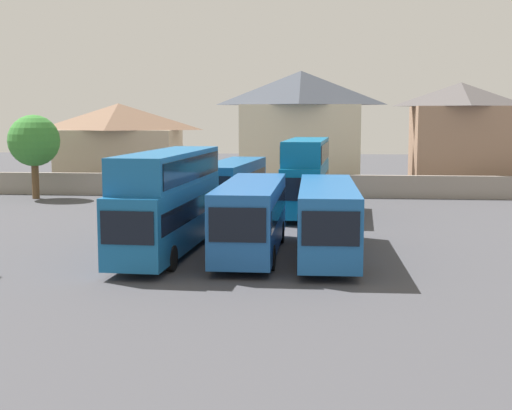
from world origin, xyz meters
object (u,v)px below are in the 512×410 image
Objects in this scene: bus_5 at (306,173)px; tree_left_of_lot at (34,141)px; bus_4 at (233,184)px; bus_1 at (169,196)px; bus_2 at (251,214)px; house_terrace_centre at (301,129)px; house_terrace_right at (459,136)px; house_terrace_left at (119,145)px; bus_3 at (327,216)px.

tree_left_of_lot is at bearing -105.73° from bus_5.
bus_1 is at bearing -0.17° from bus_4.
tree_left_of_lot reaches higher than bus_2.
bus_5 is at bearing 170.96° from bus_2.
bus_4 reaches higher than bus_2.
house_terrace_centre is 1.15× the size of house_terrace_right.
bus_5 is (4.84, -0.14, 0.80)m from bus_4.
bus_2 is at bearing -63.41° from house_terrace_left.
bus_4 is at bearing -88.72° from bus_5.
bus_1 is at bearing -91.31° from bus_3.
bus_1 is at bearing -20.86° from bus_5.
bus_2 is at bearing -92.40° from house_terrace_centre.
tree_left_of_lot is at bearing -108.25° from bus_4.
bus_2 is at bearing -47.66° from tree_left_of_lot.
house_terrace_right is at bearing 158.19° from bus_3.
bus_3 is at bearing 8.46° from bus_5.
bus_3 is at bearing 28.77° from bus_4.
house_terrace_centre is 22.43m from tree_left_of_lot.
house_terrace_right is (17.40, 15.54, 2.72)m from bus_4.
bus_4 is at bearing -103.43° from house_terrace_centre.
bus_2 is 0.95× the size of bus_3.
bus_3 is (3.52, -0.06, -0.03)m from bus_2.
bus_5 reaches higher than bus_3.
bus_4 is 1.10× the size of bus_5.
house_terrace_left is 16.25m from house_terrace_centre.
house_terrace_left is at bearing -153.41° from bus_2.
bus_1 is at bearing -99.67° from house_terrace_centre.
house_terrace_centre is at bearing 176.42° from house_terrace_right.
house_terrace_right is 34.92m from tree_left_of_lot.
bus_3 is at bearing -42.90° from tree_left_of_lot.
house_terrace_right is (14.75, 29.46, 2.76)m from bus_2.
bus_4 is 1.06× the size of house_terrace_left.
bus_4 is (1.26, 13.94, -0.74)m from bus_1.
house_terrace_right is at bearing 153.40° from bus_2.
house_terrace_centre is (16.18, 0.51, 1.42)m from house_terrace_left.
bus_1 is 1.16× the size of bus_5.
house_terrace_left reaches higher than bus_5.
bus_5 reaches higher than bus_1.
bus_5 is 1.59× the size of tree_left_of_lot.
house_terrace_centre is at bearing -173.83° from bus_5.
bus_2 is at bearing 15.73° from bus_4.
bus_4 is 1.24× the size of house_terrace_right.
house_terrace_left is 9.78m from tree_left_of_lot.
bus_3 is 1.08× the size of house_terrace_centre.
house_terrace_left is at bearing -149.28° from bus_3.
tree_left_of_lot is at bearing -137.65° from bus_2.
bus_3 is 1.75× the size of tree_left_of_lot.
house_terrace_left is 1.17× the size of house_terrace_right.
bus_4 is 17.16m from house_terrace_centre.
bus_5 is (2.19, 13.78, 0.84)m from bus_2.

